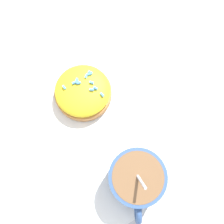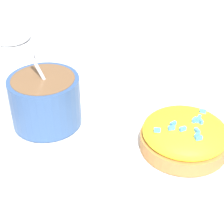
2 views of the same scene
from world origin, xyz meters
TOP-DOWN VIEW (x-y plane):
  - ground_plane at (0.00, 0.00)m, footprint 3.00×3.00m
  - paper_napkin at (0.00, 0.00)m, footprint 0.30×0.30m
  - coffee_cup at (-0.09, 0.01)m, footprint 0.10×0.08m
  - frosted_pastry at (0.08, -0.00)m, footprint 0.10×0.10m
  - sugar_bowl at (-0.19, 0.13)m, footprint 0.06×0.06m

SIDE VIEW (x-z plane):
  - ground_plane at x=0.00m, z-range 0.00..0.00m
  - paper_napkin at x=0.00m, z-range 0.00..0.00m
  - frosted_pastry at x=0.08m, z-range 0.00..0.04m
  - sugar_bowl at x=-0.19m, z-range 0.00..0.07m
  - coffee_cup at x=-0.09m, z-range -0.01..0.08m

